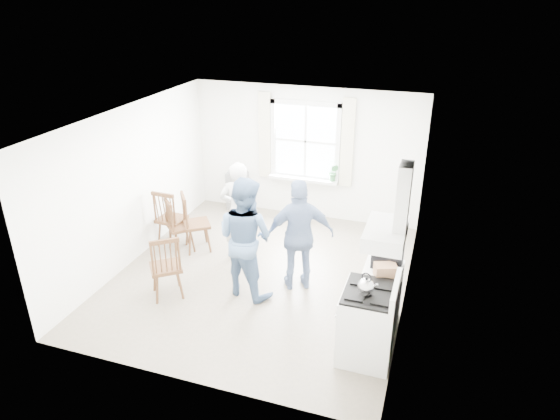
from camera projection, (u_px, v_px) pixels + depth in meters
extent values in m
cube|color=gray|center=(262.00, 276.00, 8.10)|extent=(4.62, 5.12, 0.02)
cube|color=white|center=(306.00, 153.00, 9.73)|extent=(4.62, 0.04, 2.64)
cube|color=white|center=(179.00, 290.00, 5.38)|extent=(4.62, 0.04, 2.64)
cube|color=white|center=(132.00, 184.00, 8.21)|extent=(0.04, 5.12, 2.64)
cube|color=white|center=(414.00, 223.00, 6.90)|extent=(0.04, 5.12, 2.64)
cube|color=white|center=(259.00, 117.00, 7.01)|extent=(4.62, 5.12, 0.02)
cube|color=white|center=(306.00, 141.00, 9.60)|extent=(1.20, 0.02, 1.40)
cube|color=silver|center=(306.00, 103.00, 9.26)|extent=(1.38, 0.09, 0.09)
cube|color=silver|center=(304.00, 178.00, 9.88)|extent=(1.38, 0.09, 0.09)
cube|color=silver|center=(274.00, 139.00, 9.76)|extent=(0.09, 0.09, 1.58)
cube|color=silver|center=(338.00, 145.00, 9.39)|extent=(0.09, 0.09, 1.58)
cube|color=silver|center=(303.00, 179.00, 9.81)|extent=(1.38, 0.24, 0.06)
cube|color=beige|center=(265.00, 136.00, 9.78)|extent=(0.24, 0.05, 1.70)
cube|color=beige|center=(347.00, 143.00, 9.30)|extent=(0.24, 0.05, 1.70)
cube|color=silver|center=(386.00, 234.00, 5.62)|extent=(0.45, 0.76, 0.18)
cube|color=silver|center=(403.00, 197.00, 5.39)|extent=(0.14, 0.30, 0.76)
cube|color=slate|center=(238.00, 191.00, 10.34)|extent=(0.40, 0.30, 0.80)
cube|color=silver|center=(367.00, 324.00, 6.19)|extent=(0.65, 0.76, 0.92)
cube|color=black|center=(370.00, 292.00, 5.99)|extent=(0.61, 0.72, 0.03)
cube|color=silver|center=(396.00, 290.00, 5.87)|extent=(0.06, 0.76, 0.20)
cylinder|color=silver|center=(341.00, 303.00, 6.19)|extent=(0.02, 0.61, 0.02)
sphere|color=silver|center=(366.00, 286.00, 5.90)|extent=(0.20, 0.20, 0.20)
cylinder|color=silver|center=(366.00, 290.00, 5.92)|extent=(0.18, 0.18, 0.04)
torus|color=black|center=(367.00, 277.00, 5.85)|extent=(0.13, 0.05, 0.13)
cube|color=silver|center=(381.00, 296.00, 6.77)|extent=(0.50, 0.55, 0.90)
cube|color=black|center=(387.00, 260.00, 6.58)|extent=(0.40, 0.37, 0.17)
cube|color=black|center=(388.00, 250.00, 6.51)|extent=(0.40, 0.37, 0.15)
cube|color=#9C6E4B|center=(385.00, 271.00, 6.33)|extent=(0.33, 0.28, 0.18)
cube|color=#462916|center=(172.00, 219.00, 8.88)|extent=(0.48, 0.46, 0.05)
cube|color=#462916|center=(164.00, 208.00, 8.59)|extent=(0.44, 0.09, 0.59)
cylinder|color=#462916|center=(173.00, 232.00, 8.99)|extent=(0.04, 0.04, 0.47)
cube|color=#462916|center=(180.00, 227.00, 8.70)|extent=(0.58, 0.58, 0.05)
cube|color=#462916|center=(169.00, 215.00, 8.51)|extent=(0.33, 0.32, 0.54)
cylinder|color=#462916|center=(181.00, 239.00, 8.79)|extent=(0.04, 0.04, 0.43)
cube|color=#462916|center=(166.00, 267.00, 7.39)|extent=(0.61, 0.61, 0.05)
cube|color=#462916|center=(166.00, 257.00, 7.11)|extent=(0.37, 0.31, 0.57)
cylinder|color=#462916|center=(167.00, 282.00, 7.50)|extent=(0.04, 0.04, 0.46)
imported|color=silver|center=(239.00, 212.00, 8.26)|extent=(0.77, 0.77, 1.74)
imported|color=slate|center=(245.00, 237.00, 7.29)|extent=(1.12, 1.12, 1.86)
imported|color=navy|center=(300.00, 236.00, 7.45)|extent=(1.38, 1.38, 1.77)
imported|color=#316E3B|center=(333.00, 173.00, 9.54)|extent=(0.19, 0.19, 0.34)
cube|color=#462916|center=(197.00, 224.00, 8.71)|extent=(0.62, 0.62, 0.05)
cube|color=#462916|center=(184.00, 210.00, 8.54)|extent=(0.31, 0.39, 0.58)
cylinder|color=#462916|center=(198.00, 237.00, 8.82)|extent=(0.04, 0.04, 0.46)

